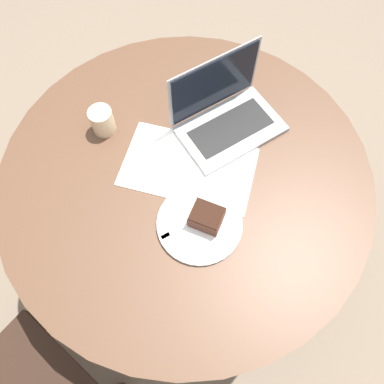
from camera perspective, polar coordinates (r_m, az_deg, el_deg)
The scene contains 8 objects.
ground_plane at distance 1.89m, azimuth -0.67°, elevation -8.26°, with size 12.00×12.00×0.00m, color #6B5B4C.
dining_table at distance 1.30m, azimuth -0.96°, elevation -0.21°, with size 1.17×1.17×0.78m.
paper_document at distance 1.17m, azimuth -0.53°, elevation 3.89°, with size 0.47×0.39×0.00m.
plate at distance 1.09m, azimuth 1.15°, elevation -4.85°, with size 0.25×0.25×0.01m.
cake_slice at distance 1.06m, azimuth 2.26°, elevation -3.82°, with size 0.12×0.11×0.05m.
fork at distance 1.08m, azimuth -1.57°, elevation -5.43°, with size 0.17×0.07×0.00m.
coffee_glass at distance 1.25m, azimuth -13.51°, elevation 10.51°, with size 0.08×0.08×0.09m.
laptop at distance 1.23m, azimuth 5.20°, elevation 11.38°, with size 0.38×0.32×0.23m.
Camera 1 is at (0.07, 0.55, 1.81)m, focal length 35.00 mm.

